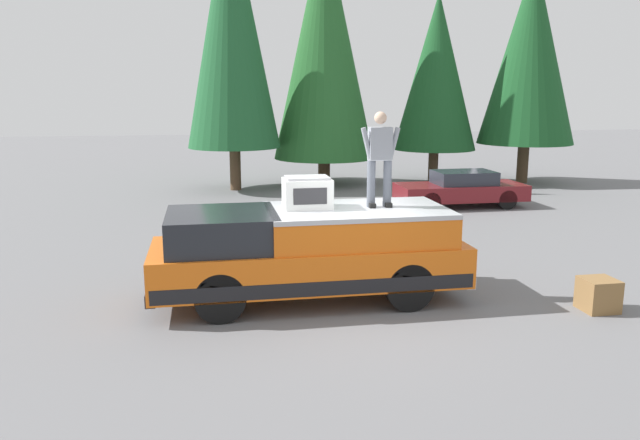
% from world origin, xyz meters
% --- Properties ---
extents(ground_plane, '(90.00, 90.00, 0.00)m').
position_xyz_m(ground_plane, '(0.00, 0.00, 0.00)').
color(ground_plane, slate).
extents(pickup_truck, '(2.01, 5.54, 1.65)m').
position_xyz_m(pickup_truck, '(0.42, 0.58, 0.87)').
color(pickup_truck, orange).
rests_on(pickup_truck, ground).
extents(compressor_unit, '(0.65, 0.84, 0.56)m').
position_xyz_m(compressor_unit, '(0.60, 0.57, 1.93)').
color(compressor_unit, silver).
rests_on(compressor_unit, pickup_truck).
extents(person_on_truck_bed, '(0.29, 0.72, 1.69)m').
position_xyz_m(person_on_truck_bed, '(0.48, -0.72, 2.55)').
color(person_on_truck_bed, '#4C515B').
rests_on(person_on_truck_bed, pickup_truck).
extents(parked_car_maroon, '(1.64, 4.10, 1.16)m').
position_xyz_m(parked_car_maroon, '(8.69, -5.79, 0.58)').
color(parked_car_maroon, maroon).
rests_on(parked_car_maroon, ground).
extents(wooden_crate, '(0.56, 0.56, 0.56)m').
position_xyz_m(wooden_crate, '(-1.05, -4.20, 0.28)').
color(wooden_crate, olive).
rests_on(wooden_crate, ground).
extents(conifer_far_left, '(3.80, 3.80, 8.80)m').
position_xyz_m(conifer_far_left, '(13.45, -10.45, 5.18)').
color(conifer_far_left, '#4C3826').
rests_on(conifer_far_left, ground).
extents(conifer_left, '(3.31, 3.31, 7.50)m').
position_xyz_m(conifer_left, '(14.16, -6.86, 4.42)').
color(conifer_left, '#4C3826').
rests_on(conifer_left, ground).
extents(conifer_center_left, '(4.00, 4.00, 10.11)m').
position_xyz_m(conifer_center_left, '(14.55, -2.37, 5.56)').
color(conifer_center_left, '#4C3826').
rests_on(conifer_center_left, ground).
extents(conifer_center_right, '(3.45, 3.45, 10.53)m').
position_xyz_m(conifer_center_right, '(13.58, 1.23, 6.06)').
color(conifer_center_right, '#4C3826').
rests_on(conifer_center_right, ground).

